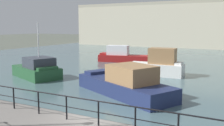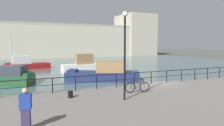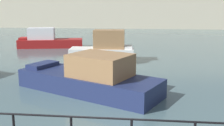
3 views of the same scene
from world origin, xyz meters
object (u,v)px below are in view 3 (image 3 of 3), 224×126
harbor_building (166,2)px  moored_harbor_tender (90,78)px  moored_green_narrowboat (104,50)px  moored_white_yacht (48,40)px

harbor_building → moored_harbor_tender: 49.48m
harbor_building → moored_green_narrowboat: (-8.43, -40.07, -4.41)m
harbor_building → moored_white_yacht: harbor_building is taller
moored_green_narrowboat → moored_harbor_tender: 8.54m
harbor_building → moored_green_narrowboat: 41.18m
moored_white_yacht → moored_harbor_tender: (8.05, -16.11, 0.03)m
moored_harbor_tender → moored_green_narrowboat: bearing=-61.5°
moored_green_narrowboat → moored_harbor_tender: size_ratio=0.63×
moored_green_narrowboat → moored_harbor_tender: moored_green_narrowboat is taller
harbor_building → moored_green_narrowboat: harbor_building is taller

